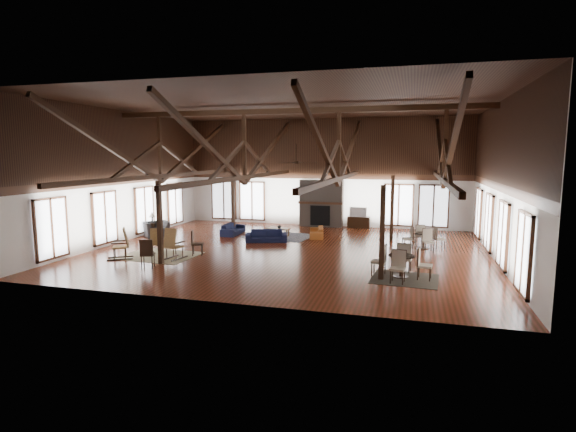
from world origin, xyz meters
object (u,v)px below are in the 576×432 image
(sofa_navy_front, at_px, (266,236))
(armchair, at_px, (156,229))
(cafe_table_near, at_px, (401,262))
(cafe_table_far, at_px, (424,238))
(coffee_table, at_px, (278,229))
(tv_console, at_px, (359,222))
(sofa_orange, at_px, (316,232))
(sofa_navy_left, at_px, (233,229))

(sofa_navy_front, relative_size, armchair, 1.67)
(cafe_table_near, relative_size, cafe_table_far, 1.08)
(coffee_table, bearing_deg, cafe_table_far, -4.57)
(armchair, distance_m, tv_console, 10.74)
(cafe_table_far, bearing_deg, sofa_orange, 164.19)
(cafe_table_near, relative_size, tv_console, 1.66)
(coffee_table, bearing_deg, sofa_navy_left, -176.99)
(armchair, bearing_deg, tv_console, -15.45)
(cafe_table_near, xyz_separation_m, cafe_table_far, (0.81, 4.96, -0.04))
(sofa_navy_left, height_order, sofa_orange, sofa_navy_left)
(sofa_navy_left, relative_size, cafe_table_near, 0.92)
(armchair, bearing_deg, sofa_navy_front, -44.05)
(sofa_navy_front, distance_m, cafe_table_near, 7.69)
(sofa_navy_front, xyz_separation_m, sofa_navy_left, (-2.26, 1.46, -0.01))
(sofa_navy_front, height_order, sofa_orange, sofa_navy_front)
(cafe_table_near, distance_m, tv_console, 10.14)
(sofa_navy_left, bearing_deg, sofa_orange, -87.61)
(sofa_navy_front, height_order, tv_console, tv_console)
(sofa_orange, relative_size, cafe_table_near, 0.84)
(sofa_navy_front, xyz_separation_m, coffee_table, (0.15, 1.42, 0.10))
(armchair, bearing_deg, sofa_orange, -31.33)
(coffee_table, distance_m, cafe_table_near, 8.50)
(sofa_orange, xyz_separation_m, armchair, (-7.64, -1.94, 0.12))
(sofa_navy_front, bearing_deg, tv_console, 38.49)
(armchair, bearing_deg, cafe_table_far, -43.18)
(coffee_table, xyz_separation_m, armchair, (-5.80, -1.57, -0.01))
(cafe_table_far, bearing_deg, cafe_table_near, -99.26)
(sofa_orange, bearing_deg, armchair, -87.82)
(armchair, distance_m, cafe_table_near, 12.62)
(sofa_navy_front, distance_m, tv_console, 6.38)
(sofa_navy_front, height_order, armchair, armchair)
(sofa_navy_front, xyz_separation_m, armchair, (-5.65, -0.15, 0.09))
(sofa_orange, bearing_deg, cafe_table_far, 62.13)
(sofa_orange, bearing_deg, coffee_table, -90.66)
(sofa_orange, bearing_deg, sofa_navy_front, -60.11)
(sofa_navy_left, xyz_separation_m, cafe_table_near, (8.43, -6.05, 0.24))
(cafe_table_far, relative_size, tv_console, 1.54)
(cafe_table_far, bearing_deg, armchair, -177.61)
(coffee_table, distance_m, cafe_table_far, 6.90)
(cafe_table_near, distance_m, cafe_table_far, 5.03)
(sofa_navy_left, height_order, tv_console, tv_console)
(tv_console, bearing_deg, cafe_table_near, -75.58)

